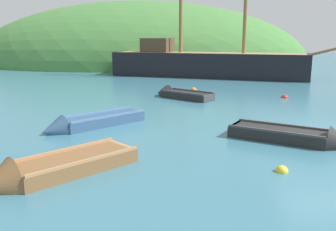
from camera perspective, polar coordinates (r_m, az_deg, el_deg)
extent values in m
plane|color=teal|center=(13.02, 23.19, -2.77)|extent=(120.00, 120.00, 0.00)
ellipsoid|color=#477F3D|center=(42.84, -4.39, 8.02)|extent=(37.86, 21.38, 13.95)
cube|color=black|center=(29.23, 6.24, 7.07)|extent=(15.35, 7.18, 2.68)
cube|color=#997A51|center=(29.14, 6.30, 9.60)|extent=(14.70, 6.77, 0.10)
cylinder|color=olive|center=(28.62, 23.89, 9.29)|extent=(2.89, 1.00, 0.97)
cube|color=#4C3828|center=(30.27, -1.64, 10.90)|extent=(2.73, 2.76, 1.10)
cube|color=black|center=(11.91, 16.72, -3.09)|extent=(3.08, 2.31, 0.46)
cube|color=#3B3B3B|center=(12.28, 10.36, -1.97)|extent=(0.56, 0.90, 0.32)
cube|color=#3B3B3B|center=(11.76, 19.19, -2.58)|extent=(0.62, 0.95, 0.05)
cube|color=#3B3B3B|center=(11.99, 14.41, -2.01)|extent=(0.62, 0.95, 0.05)
cube|color=#3B3B3B|center=(11.38, 16.21, -2.41)|extent=(2.56, 1.41, 0.07)
cube|color=#3B3B3B|center=(12.31, 17.35, -1.38)|extent=(2.56, 1.41, 0.07)
cube|color=brown|center=(9.17, -14.25, -7.54)|extent=(2.89, 2.93, 0.46)
cube|color=#AE7B4F|center=(9.87, -7.05, -5.39)|extent=(0.84, 0.82, 0.32)
cube|color=#AE7B4F|center=(8.90, -17.22, -7.19)|extent=(0.90, 0.88, 0.05)
cube|color=#AE7B4F|center=(9.36, -11.55, -5.90)|extent=(0.90, 0.88, 0.05)
cube|color=#AE7B4F|center=(9.55, -15.95, -5.21)|extent=(2.07, 2.13, 0.07)
cube|color=#AE7B4F|center=(8.64, -12.55, -6.88)|extent=(2.07, 2.13, 0.07)
cube|color=black|center=(18.83, 3.00, 2.94)|extent=(2.75, 2.44, 0.46)
cone|color=black|center=(19.87, -0.89, 3.45)|extent=(1.12, 1.18, 0.97)
cube|color=#3B3B3B|center=(18.09, 6.29, 2.72)|extent=(0.65, 0.80, 0.32)
cube|color=#3B3B3B|center=(19.09, 1.87, 3.59)|extent=(0.71, 0.85, 0.05)
cube|color=#3B3B3B|center=(18.53, 4.17, 3.30)|extent=(0.71, 0.85, 0.05)
cube|color=#3B3B3B|center=(19.17, 3.85, 3.88)|extent=(2.14, 1.66, 0.07)
cube|color=#3B3B3B|center=(18.42, 2.14, 3.55)|extent=(2.14, 1.66, 0.07)
cube|color=#335175|center=(13.52, -10.09, -0.92)|extent=(2.88, 2.89, 0.47)
cone|color=#335175|center=(12.61, -17.47, -2.26)|extent=(1.19, 1.19, 0.93)
cube|color=#4F75A1|center=(14.35, -5.06, 0.28)|extent=(0.71, 0.70, 0.33)
cube|color=#4F75A1|center=(13.20, -12.10, -0.54)|extent=(0.76, 0.76, 0.05)
cube|color=#4F75A1|center=(13.77, -8.22, 0.13)|extent=(0.76, 0.76, 0.05)
cube|color=#4F75A1|center=(13.83, -11.14, 0.46)|extent=(2.20, 2.22, 0.07)
cube|color=#4F75A1|center=(13.10, -9.07, -0.12)|extent=(2.20, 2.22, 0.07)
sphere|color=yellow|center=(9.22, 17.25, -8.33)|extent=(0.31, 0.31, 0.31)
sphere|color=red|center=(20.00, 17.67, 2.61)|extent=(0.37, 0.37, 0.37)
sphere|color=orange|center=(21.72, 3.99, 3.89)|extent=(0.38, 0.38, 0.38)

